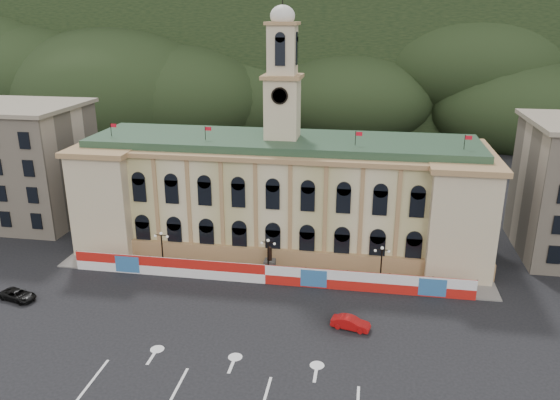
% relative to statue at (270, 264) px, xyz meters
% --- Properties ---
extents(ground, '(260.00, 260.00, 0.00)m').
position_rel_statue_xyz_m(ground, '(0.00, -18.00, -1.19)').
color(ground, black).
rests_on(ground, ground).
extents(lane_markings, '(26.00, 10.00, 0.02)m').
position_rel_statue_xyz_m(lane_markings, '(0.00, -23.00, -1.18)').
color(lane_markings, white).
rests_on(lane_markings, ground).
extents(hill_ridge, '(230.00, 80.00, 64.00)m').
position_rel_statue_xyz_m(hill_ridge, '(0.03, 103.99, 18.30)').
color(hill_ridge, black).
rests_on(hill_ridge, ground).
extents(city_hall, '(56.20, 17.60, 37.10)m').
position_rel_statue_xyz_m(city_hall, '(0.00, 9.63, 6.66)').
color(city_hall, beige).
rests_on(city_hall, ground).
extents(side_building_left, '(21.00, 17.00, 18.60)m').
position_rel_statue_xyz_m(side_building_left, '(-43.00, 12.93, 8.14)').
color(side_building_left, '#BFAC94').
rests_on(side_building_left, ground).
extents(hoarding_fence, '(50.00, 0.44, 2.50)m').
position_rel_statue_xyz_m(hoarding_fence, '(0.06, -2.93, 0.06)').
color(hoarding_fence, red).
rests_on(hoarding_fence, ground).
extents(pavement, '(56.00, 5.50, 0.16)m').
position_rel_statue_xyz_m(pavement, '(0.00, -0.25, -1.11)').
color(pavement, slate).
rests_on(pavement, ground).
extents(statue, '(1.40, 1.40, 3.72)m').
position_rel_statue_xyz_m(statue, '(0.00, 0.00, 0.00)').
color(statue, '#595651').
rests_on(statue, ground).
extents(lamp_left, '(1.96, 0.44, 5.15)m').
position_rel_statue_xyz_m(lamp_left, '(-14.00, -1.00, 1.89)').
color(lamp_left, black).
rests_on(lamp_left, ground).
extents(lamp_center, '(1.96, 0.44, 5.15)m').
position_rel_statue_xyz_m(lamp_center, '(0.00, -1.00, 1.89)').
color(lamp_center, black).
rests_on(lamp_center, ground).
extents(lamp_right, '(1.96, 0.44, 5.15)m').
position_rel_statue_xyz_m(lamp_right, '(14.00, -1.00, 1.89)').
color(lamp_right, black).
rests_on(lamp_right, ground).
extents(red_sedan, '(3.14, 4.72, 1.36)m').
position_rel_statue_xyz_m(red_sedan, '(10.84, -11.56, -0.51)').
color(red_sedan, '#B80D0D').
rests_on(red_sedan, ground).
extents(black_suv, '(4.23, 5.47, 1.24)m').
position_rel_statue_xyz_m(black_suv, '(-27.69, -11.73, -0.57)').
color(black_suv, black).
rests_on(black_suv, ground).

